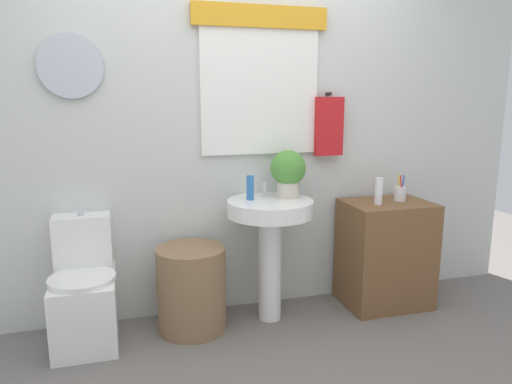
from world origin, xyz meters
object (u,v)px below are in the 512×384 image
(lotion_bottle, at_px, (379,191))
(laundry_hamper, at_px, (192,289))
(toilet, at_px, (85,294))
(pedestal_sink, at_px, (270,229))
(potted_plant, at_px, (288,171))
(wooden_cabinet, at_px, (385,253))
(toothbrush_cup, at_px, (400,193))
(soap_bottle, at_px, (250,188))

(lotion_bottle, bearing_deg, laundry_hamper, 178.21)
(laundry_hamper, height_order, lotion_bottle, lotion_bottle)
(toilet, xyz_separation_m, laundry_hamper, (0.64, -0.03, -0.03))
(pedestal_sink, distance_m, potted_plant, 0.39)
(laundry_hamper, height_order, pedestal_sink, pedestal_sink)
(pedestal_sink, xyz_separation_m, lotion_bottle, (0.76, -0.04, 0.21))
(toilet, relative_size, wooden_cabinet, 1.04)
(potted_plant, height_order, toothbrush_cup, potted_plant)
(potted_plant, bearing_deg, pedestal_sink, -156.80)
(laundry_hamper, relative_size, wooden_cabinet, 0.72)
(pedestal_sink, distance_m, wooden_cabinet, 0.90)
(soap_bottle, xyz_separation_m, potted_plant, (0.26, 0.01, 0.10))
(soap_bottle, distance_m, lotion_bottle, 0.88)
(soap_bottle, bearing_deg, wooden_cabinet, -2.92)
(toilet, relative_size, pedestal_sink, 0.95)
(potted_plant, bearing_deg, wooden_cabinet, -4.77)
(lotion_bottle, bearing_deg, toilet, 177.82)
(pedestal_sink, bearing_deg, potted_plant, 23.20)
(wooden_cabinet, xyz_separation_m, potted_plant, (-0.72, 0.06, 0.61))
(laundry_hamper, xyz_separation_m, toothbrush_cup, (1.48, 0.02, 0.53))
(pedestal_sink, distance_m, toothbrush_cup, 0.98)
(pedestal_sink, relative_size, potted_plant, 2.61)
(pedestal_sink, height_order, potted_plant, potted_plant)
(toilet, xyz_separation_m, lotion_bottle, (1.92, -0.07, 0.54))
(wooden_cabinet, xyz_separation_m, toothbrush_cup, (0.10, 0.02, 0.43))
(toilet, height_order, toothbrush_cup, toothbrush_cup)
(wooden_cabinet, relative_size, soap_bottle, 4.75)
(pedestal_sink, height_order, lotion_bottle, lotion_bottle)
(toilet, xyz_separation_m, potted_plant, (1.30, 0.03, 0.69))
(pedestal_sink, xyz_separation_m, soap_bottle, (-0.12, 0.05, 0.27))
(soap_bottle, xyz_separation_m, lotion_bottle, (0.88, -0.09, -0.05))
(toilet, relative_size, potted_plant, 2.49)
(laundry_hamper, bearing_deg, potted_plant, 5.19)
(pedestal_sink, height_order, soap_bottle, soap_bottle)
(laundry_hamper, xyz_separation_m, potted_plant, (0.66, 0.06, 0.72))
(laundry_hamper, distance_m, soap_bottle, 0.74)
(pedestal_sink, bearing_deg, toothbrush_cup, 1.20)
(laundry_hamper, bearing_deg, wooden_cabinet, 0.00)
(laundry_hamper, relative_size, potted_plant, 1.74)
(soap_bottle, distance_m, toothbrush_cup, 1.09)
(lotion_bottle, distance_m, toothbrush_cup, 0.22)
(lotion_bottle, xyz_separation_m, toothbrush_cup, (0.21, 0.06, -0.04))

